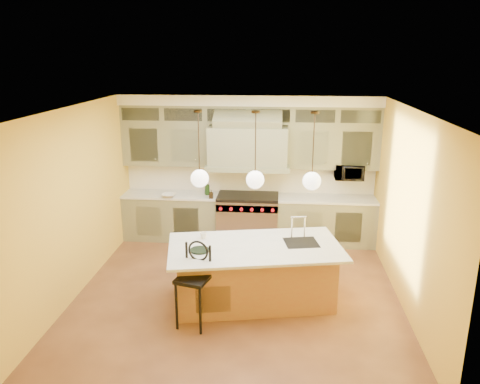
# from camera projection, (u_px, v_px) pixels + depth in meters

# --- Properties ---
(floor) EXTENTS (5.00, 5.00, 0.00)m
(floor) POSITION_uv_depth(u_px,v_px,m) (238.00, 291.00, 7.46)
(floor) COLOR #57321D
(floor) RESTS_ON ground
(ceiling) EXTENTS (5.00, 5.00, 0.00)m
(ceiling) POSITION_uv_depth(u_px,v_px,m) (238.00, 108.00, 6.64)
(ceiling) COLOR white
(ceiling) RESTS_ON wall_back
(wall_back) EXTENTS (5.00, 0.00, 5.00)m
(wall_back) POSITION_uv_depth(u_px,v_px,m) (249.00, 167.00, 9.44)
(wall_back) COLOR gold
(wall_back) RESTS_ON ground
(wall_front) EXTENTS (5.00, 0.00, 5.00)m
(wall_front) POSITION_uv_depth(u_px,v_px,m) (214.00, 283.00, 4.66)
(wall_front) COLOR gold
(wall_front) RESTS_ON ground
(wall_left) EXTENTS (0.00, 5.00, 5.00)m
(wall_left) POSITION_uv_depth(u_px,v_px,m) (78.00, 201.00, 7.26)
(wall_left) COLOR gold
(wall_left) RESTS_ON ground
(wall_right) EXTENTS (0.00, 5.00, 5.00)m
(wall_right) POSITION_uv_depth(u_px,v_px,m) (408.00, 210.00, 6.84)
(wall_right) COLOR gold
(wall_right) RESTS_ON ground
(back_cabinetry) EXTENTS (5.00, 0.77, 2.90)m
(back_cabinetry) POSITION_uv_depth(u_px,v_px,m) (248.00, 171.00, 9.19)
(back_cabinetry) COLOR gray
(back_cabinetry) RESTS_ON floor
(range) EXTENTS (1.20, 0.74, 0.96)m
(range) POSITION_uv_depth(u_px,v_px,m) (248.00, 218.00, 9.37)
(range) COLOR silver
(range) RESTS_ON floor
(kitchen_island) EXTENTS (2.74, 1.81, 1.35)m
(kitchen_island) POSITION_uv_depth(u_px,v_px,m) (255.00, 272.00, 7.06)
(kitchen_island) COLOR #A7643B
(kitchen_island) RESTS_ON floor
(counter_stool) EXTENTS (0.51, 0.51, 1.20)m
(counter_stool) POSITION_uv_depth(u_px,v_px,m) (194.00, 279.00, 6.38)
(counter_stool) COLOR black
(counter_stool) RESTS_ON floor
(microwave) EXTENTS (0.54, 0.37, 0.30)m
(microwave) POSITION_uv_depth(u_px,v_px,m) (349.00, 172.00, 9.03)
(microwave) COLOR black
(microwave) RESTS_ON back_cabinetry
(oil_bottle_a) EXTENTS (0.12, 0.12, 0.28)m
(oil_bottle_a) POSITION_uv_depth(u_px,v_px,m) (207.00, 188.00, 9.28)
(oil_bottle_a) COLOR black
(oil_bottle_a) RESTS_ON back_cabinetry
(oil_bottle_b) EXTENTS (0.08, 0.08, 0.17)m
(oil_bottle_b) POSITION_uv_depth(u_px,v_px,m) (211.00, 194.00, 9.07)
(oil_bottle_b) COLOR black
(oil_bottle_b) RESTS_ON back_cabinetry
(fruit_bowl) EXTENTS (0.29, 0.29, 0.07)m
(fruit_bowl) POSITION_uv_depth(u_px,v_px,m) (169.00, 196.00, 9.15)
(fruit_bowl) COLOR silver
(fruit_bowl) RESTS_ON back_cabinetry
(cup) EXTENTS (0.12, 0.12, 0.10)m
(cup) POSITION_uv_depth(u_px,v_px,m) (203.00, 235.00, 7.16)
(cup) COLOR white
(cup) RESTS_ON kitchen_island
(pendant_left) EXTENTS (0.26, 0.26, 1.11)m
(pendant_left) POSITION_uv_depth(u_px,v_px,m) (200.00, 176.00, 6.71)
(pendant_left) COLOR #2D2319
(pendant_left) RESTS_ON ceiling
(pendant_center) EXTENTS (0.26, 0.26, 1.11)m
(pendant_center) POSITION_uv_depth(u_px,v_px,m) (255.00, 178.00, 6.65)
(pendant_center) COLOR #2D2319
(pendant_center) RESTS_ON ceiling
(pendant_right) EXTENTS (0.26, 0.26, 1.11)m
(pendant_right) POSITION_uv_depth(u_px,v_px,m) (312.00, 179.00, 6.58)
(pendant_right) COLOR #2D2319
(pendant_right) RESTS_ON ceiling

